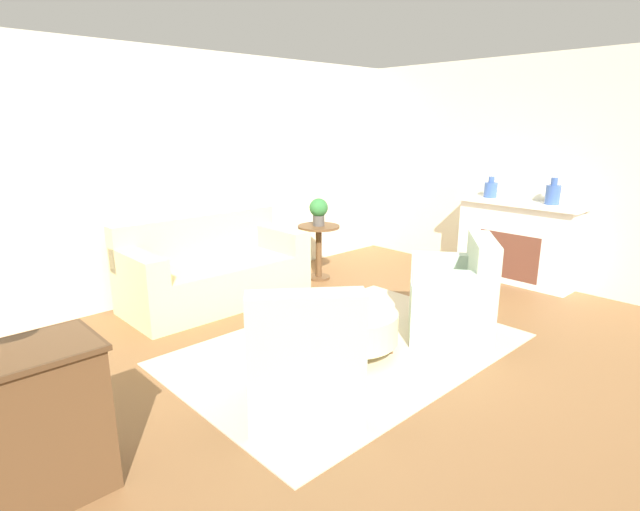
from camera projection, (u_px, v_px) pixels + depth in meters
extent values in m
plane|color=brown|center=(349.00, 349.00, 4.54)|extent=(16.00, 16.00, 0.00)
cube|color=beige|center=(197.00, 174.00, 5.96)|extent=(8.95, 0.12, 2.80)
cube|color=beige|center=(527.00, 171.00, 6.33)|extent=(0.12, 10.38, 2.80)
cube|color=beige|center=(349.00, 349.00, 4.54)|extent=(3.07, 2.07, 0.01)
cube|color=beige|center=(217.00, 282.00, 5.67)|extent=(2.04, 0.93, 0.48)
cube|color=beige|center=(198.00, 236.00, 5.80)|extent=(2.04, 0.20, 0.48)
cube|color=beige|center=(138.00, 266.00, 4.96)|extent=(0.24, 0.89, 0.27)
cube|color=beige|center=(279.00, 239.00, 6.15)|extent=(0.24, 0.89, 0.27)
cube|color=brown|center=(240.00, 310.00, 5.42)|extent=(1.83, 0.05, 0.06)
cube|color=#9EB29E|center=(304.00, 379.00, 3.56)|extent=(1.06, 1.05, 0.44)
cube|color=#9EB29E|center=(306.00, 332.00, 3.18)|extent=(0.73, 0.62, 0.52)
cube|color=#9EB29E|center=(347.00, 329.00, 3.52)|extent=(0.54, 0.64, 0.29)
cube|color=#9EB29E|center=(258.00, 332.00, 3.46)|extent=(0.54, 0.64, 0.29)
cube|color=brown|center=(301.00, 379.00, 3.94)|extent=(0.58, 0.46, 0.06)
cube|color=#9EB29E|center=(449.00, 313.00, 4.80)|extent=(1.06, 1.05, 0.44)
cube|color=#9EB29E|center=(482.00, 266.00, 4.63)|extent=(0.73, 0.62, 0.52)
cube|color=#9EB29E|center=(447.00, 267.00, 5.00)|extent=(0.54, 0.64, 0.29)
cube|color=#9EB29E|center=(452.00, 287.00, 4.41)|extent=(0.54, 0.64, 0.29)
cube|color=brown|center=(412.00, 328.00, 4.90)|extent=(0.58, 0.46, 0.06)
cylinder|color=beige|center=(354.00, 326.00, 4.39)|extent=(0.78, 0.78, 0.27)
cylinder|color=brown|center=(355.00, 363.00, 4.12)|extent=(0.05, 0.05, 0.12)
cylinder|color=brown|center=(390.00, 347.00, 4.43)|extent=(0.05, 0.05, 0.12)
cylinder|color=brown|center=(316.00, 346.00, 4.45)|extent=(0.05, 0.05, 0.12)
cylinder|color=brown|center=(352.00, 331.00, 4.76)|extent=(0.05, 0.05, 0.12)
cylinder|color=brown|center=(319.00, 227.00, 6.43)|extent=(0.54, 0.54, 0.03)
cylinder|color=brown|center=(319.00, 253.00, 6.52)|extent=(0.08, 0.08, 0.68)
cylinder|color=brown|center=(319.00, 277.00, 6.60)|extent=(0.30, 0.30, 0.03)
cube|color=white|center=(516.00, 242.00, 6.36)|extent=(0.36, 1.44, 1.06)
cube|color=brown|center=(508.00, 256.00, 6.28)|extent=(0.02, 0.79, 0.58)
cube|color=white|center=(519.00, 203.00, 6.21)|extent=(0.44, 1.54, 0.05)
cylinder|color=#38569E|center=(491.00, 190.00, 6.46)|extent=(0.16, 0.16, 0.19)
cylinder|color=#38569E|center=(492.00, 180.00, 6.43)|extent=(0.07, 0.07, 0.08)
cylinder|color=#38569E|center=(553.00, 195.00, 5.90)|extent=(0.17, 0.17, 0.23)
cylinder|color=#38569E|center=(554.00, 181.00, 5.86)|extent=(0.07, 0.07, 0.09)
cylinder|color=#4C4742|center=(319.00, 221.00, 6.41)|extent=(0.15, 0.15, 0.13)
sphere|color=#2D6B33|center=(319.00, 208.00, 6.36)|extent=(0.24, 0.24, 0.24)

